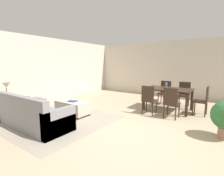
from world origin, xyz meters
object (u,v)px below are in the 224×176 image
Objects in this scene: dining_chair_far_right at (184,93)px; book_on_ottoman at (73,101)px; table_lamp at (6,86)px; side_table at (8,103)px; dining_table at (168,91)px; ottoman_table at (73,107)px; dining_chair_far_left at (165,91)px; dining_chair_near_left at (149,98)px; couch at (32,115)px; vase_centerpiece at (166,85)px; dining_chair_near_right at (171,101)px; dining_chair_head_east at (204,99)px.

dining_chair_far_right is 4.10m from book_on_ottoman.
book_on_ottoman is at bearing 38.34° from table_lamp.
side_table is 0.36× the size of dining_table.
dining_chair_far_left reaches higher than ottoman_table.
dining_chair_near_left is (-0.36, -0.83, -0.15)m from dining_table.
dining_chair_far_right reaches higher than side_table.
ottoman_table is at bearing 85.88° from couch.
dining_table is 1.65× the size of dining_chair_near_left.
book_on_ottoman is (-2.17, -2.28, -0.41)m from vase_centerpiece.
book_on_ottoman reaches higher than ottoman_table.
dining_table is (3.78, 3.51, -0.28)m from table_lamp.
book_on_ottoman is at bearing -134.32° from dining_table.
dining_chair_near_left and dining_chair_far_right have the same top height.
dining_table is (3.78, 3.51, 0.24)m from side_table.
ottoman_table is 2.02× the size of table_lamp.
table_lamp is 2.02m from book_on_ottoman.
book_on_ottoman is (-2.59, -1.44, -0.06)m from dining_chair_near_right.
dining_chair_far_left is at bearing 108.86° from vase_centerpiece.
dining_table is (2.29, 2.26, 0.42)m from ottoman_table.
book_on_ottoman is (-1.89, -1.47, -0.06)m from dining_chair_near_left.
dining_chair_far_right is (-0.00, 1.73, 0.00)m from dining_chair_near_right.
table_lamp is 4.93m from dining_chair_near_right.
ottoman_table is at bearing -121.40° from dining_chair_far_left.
dining_chair_head_east is 4.45× the size of vase_centerpiece.
dining_chair_far_left is at bearing 112.69° from dining_chair_near_right.
ottoman_table is 3.24m from dining_table.
table_lamp reaches higher than dining_chair_near_left.
ottoman_table is 0.70× the size of dining_table.
table_lamp is 0.57× the size of dining_chair_far_right.
dining_chair_head_east reaches higher than book_on_ottoman.
dining_chair_near_right is at bearing 32.73° from table_lamp.
book_on_ottoman is at bearing -150.97° from dining_chair_near_right.
dining_chair_near_right is at bearing -67.31° from dining_chair_far_left.
dining_chair_near_left and dining_chair_near_right have the same top height.
dining_chair_head_east is (1.09, 0.03, -0.15)m from dining_table.
dining_chair_near_right reaches higher than ottoman_table.
dining_chair_head_east is at bearing 34.15° from ottoman_table.
dining_table is at bearing -178.52° from dining_chair_head_east.
book_on_ottoman is (-3.33, -2.33, -0.06)m from dining_chair_head_east.
book_on_ottoman is at bearing -133.70° from vase_centerpiece.
side_table is at bearing -147.27° from dining_chair_near_right.
side_table is 0.59× the size of dining_chair_near_left.
couch is 2.38× the size of dining_chair_far_left.
couch is 4.24m from vase_centerpiece.
table_lamp is 6.04m from dining_chair_far_right.
dining_chair_far_right is (4.13, 4.39, 0.09)m from side_table.
dining_table is 0.94m from dining_chair_near_right.
dining_chair_head_east is (3.38, 2.29, 0.27)m from ottoman_table.
vase_centerpiece is (3.71, 3.49, 0.43)m from side_table.
dining_chair_far_left is (-0.37, 0.87, -0.15)m from dining_table.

